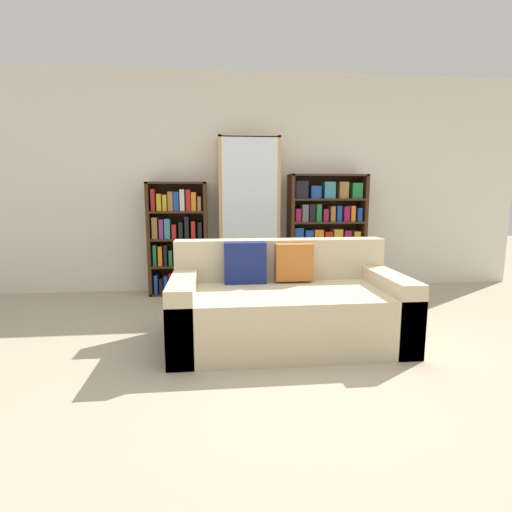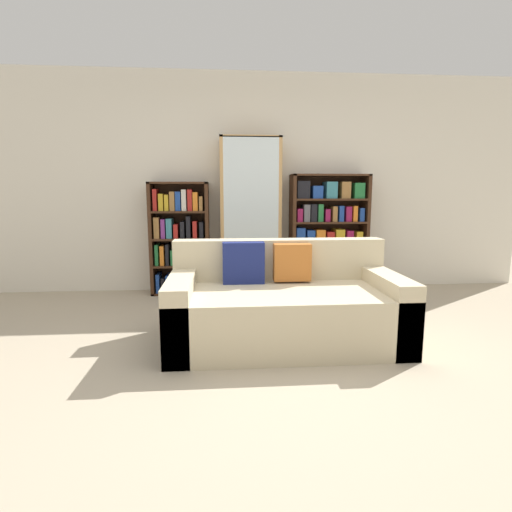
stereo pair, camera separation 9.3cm
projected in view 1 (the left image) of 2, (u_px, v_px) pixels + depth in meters
ground_plane at (283, 371)px, 2.80m from camera, size 16.00×16.00×0.00m
wall_back at (250, 184)px, 5.06m from camera, size 7.14×0.06×2.70m
couch at (286, 306)px, 3.36m from camera, size 1.89×0.99×0.82m
bookshelf_left at (178, 241)px, 4.88m from camera, size 0.71×0.32×1.36m
display_cabinet at (249, 218)px, 4.91m from camera, size 0.73×0.36×1.89m
bookshelf_right at (325, 235)px, 5.06m from camera, size 0.96×0.32×1.46m
wine_bottle at (278, 288)px, 4.63m from camera, size 0.08×0.08×0.33m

